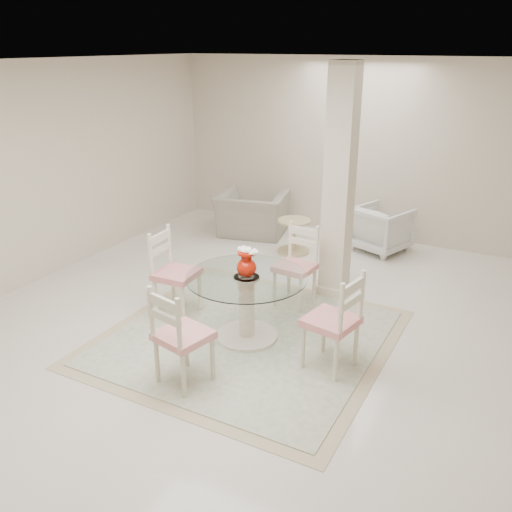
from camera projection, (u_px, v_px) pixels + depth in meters
The scene contains 13 objects.
ground at pixel (247, 326), 5.87m from camera, with size 7.00×7.00×0.00m, color white.
room_shell at pixel (246, 156), 5.19m from camera, with size 6.02×7.02×2.71m.
column at pixel (339, 184), 6.22m from camera, with size 0.30×0.30×2.70m, color beige.
area_rug at pixel (247, 337), 5.64m from camera, with size 2.81×2.81×0.02m.
dining_table at pixel (247, 307), 5.51m from camera, with size 1.22×1.22×0.70m.
red_vase at pixel (247, 263), 5.33m from camera, with size 0.23×0.20×0.30m.
dining_chair_east at pixel (338, 315), 4.88m from camera, with size 0.51×0.51×1.09m.
dining_chair_north at pixel (298, 259), 6.22m from camera, with size 0.45×0.45×1.04m.
dining_chair_west at pixel (171, 266), 5.96m from camera, with size 0.46×0.46×1.09m.
dining_chair_south at pixel (177, 330), 4.66m from camera, with size 0.51×0.51×1.06m.
recliner_taupe at pixel (252, 214), 8.57m from camera, with size 1.05×0.91×0.68m, color gray.
armchair_white at pixel (381, 229), 7.92m from camera, with size 0.71×0.73×0.66m, color white.
side_table at pixel (294, 237), 7.87m from camera, with size 0.48×0.48×0.50m.
Camera 1 is at (2.52, -4.53, 2.87)m, focal length 38.00 mm.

